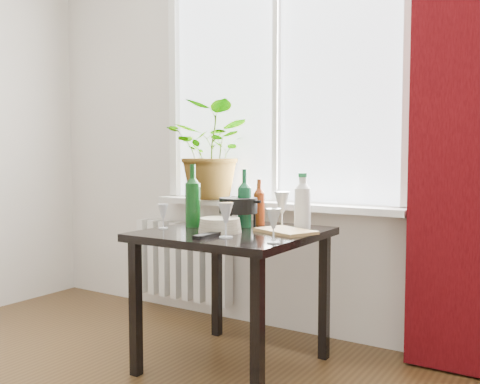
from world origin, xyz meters
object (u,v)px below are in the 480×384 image
Objects in this scene: wine_bottle_right at (244,198)px; table at (234,248)px; wine_bottle_left at (193,195)px; potted_plant at (214,151)px; wineglass_back_left at (237,208)px; plate_stack at (220,225)px; wineglass_front_right at (226,220)px; cutting_board at (285,231)px; cleaning_bottle at (302,200)px; wineglass_front_left at (163,216)px; radiator at (183,261)px; wineglass_back_center at (282,209)px; bottle_amber at (259,201)px; wineglass_far_right at (274,225)px; tv_remote at (207,235)px; fondue_pot at (238,212)px.

table is at bearing -80.78° from wine_bottle_right.
potted_plant is at bearing 114.40° from wine_bottle_left.
wineglass_back_left is 0.49m from plate_stack.
wineglass_front_right reaches higher than cutting_board.
cleaning_bottle is 2.26× the size of wineglass_front_left.
radiator is at bearing 149.74° from wine_bottle_right.
wineglass_front_right is at bearing -31.28° from wine_bottle_left.
cleaning_bottle reaches higher than wineglass_back_center.
wineglass_front_left is at bearing -147.56° from cleaning_bottle.
bottle_amber is 0.64m from wineglass_far_right.
radiator is 1.02m from wineglass_front_left.
wineglass_back_center is at bearing 123.99° from cutting_board.
table is 5.06× the size of tv_remote.
cutting_board is at bearing 54.57° from tv_remote.
wineglass_front_right is at bearing -109.74° from cleaning_bottle.
radiator is 0.94× the size of table.
wineglass_front_left is at bearing -76.47° from potted_plant.
wineglass_far_right is at bearing -32.96° from table.
wine_bottle_left is at bearing -134.93° from bottle_amber.
tv_remote is at bearing -83.83° from wine_bottle_right.
wineglass_back_center reaches higher than wineglass_far_right.
wineglass_front_left is at bearing -57.78° from radiator.
wineglass_far_right reaches higher than table.
wineglass_back_center is at bearing 25.92° from wine_bottle_left.
wine_bottle_left is at bearing -100.61° from wineglass_back_left.
wineglass_back_left is at bearing -35.11° from potted_plant.
fondue_pot is at bearing 172.30° from cutting_board.
wineglass_front_right is 0.58× the size of cutting_board.
table is 2.82× the size of cutting_board.
fondue_pot reaches higher than radiator.
bottle_amber is 0.51m from wineglass_front_right.
wineglass_far_right reaches higher than wineglass_back_left.
fondue_pot is (-0.02, -0.03, -0.08)m from wine_bottle_right.
wineglass_front_right is 0.45m from wineglass_back_center.
radiator is 1.09m from table.
bottle_amber is at bearing 144.38° from cutting_board.
wineglass_front_left is (-0.36, -0.15, 0.16)m from table.
bottle_amber is at bearing 95.19° from fondue_pot.
wineglass_back_left is (0.07, 0.35, -0.10)m from wine_bottle_left.
wineglass_back_left reaches higher than table.
wine_bottle_right is at bearing -30.26° from radiator.
bottle_amber is 1.96× the size of wineglass_front_left.
wineglass_back_center is (0.17, 0.22, 0.20)m from table.
bottle_amber is at bearing 87.20° from plate_stack.
wineglass_back_center is at bearing -21.96° from radiator.
fondue_pot is (0.31, 0.27, 0.01)m from wineglass_front_left.
cleaning_bottle is 0.23m from cutting_board.
wine_bottle_left reaches higher than tv_remote.
bottle_amber is (0.02, 0.12, -0.03)m from wine_bottle_right.
wineglass_front_left is 0.40m from tv_remote.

